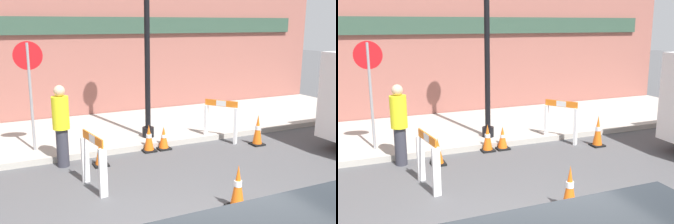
# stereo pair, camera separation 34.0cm
# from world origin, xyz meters

# --- Properties ---
(sidewalk_slab) EXTENTS (18.00, 3.57, 0.14)m
(sidewalk_slab) POSITION_xyz_m (0.00, 6.29, 0.07)
(sidewalk_slab) COLOR #ADA89E
(sidewalk_slab) RESTS_ON ground_plane
(storefront_facade) EXTENTS (18.00, 0.22, 5.50)m
(storefront_facade) POSITION_xyz_m (0.00, 8.15, 2.75)
(storefront_facade) COLOR #93564C
(storefront_facade) RESTS_ON ground_plane
(streetlamp_post) EXTENTS (0.44, 0.44, 4.96)m
(streetlamp_post) POSITION_xyz_m (1.31, 5.07, 3.34)
(streetlamp_post) COLOR black
(streetlamp_post) RESTS_ON sidewalk_slab
(stop_sign) EXTENTS (0.60, 0.06, 2.37)m
(stop_sign) POSITION_xyz_m (-1.35, 5.16, 1.72)
(stop_sign) COLOR gray
(stop_sign) RESTS_ON sidewalk_slab
(barricade_0) EXTENTS (0.26, 0.85, 1.01)m
(barricade_0) POSITION_xyz_m (-0.62, 2.85, 0.54)
(barricade_0) COLOR white
(barricade_0) RESTS_ON ground_plane
(barricade_1) EXTENTS (0.61, 0.74, 1.05)m
(barricade_1) POSITION_xyz_m (2.94, 4.35, 0.56)
(barricade_1) COLOR white
(barricade_1) RESTS_ON ground_plane
(traffic_cone_0) EXTENTS (0.30, 0.30, 0.63)m
(traffic_cone_0) POSITION_xyz_m (1.06, 4.40, 0.30)
(traffic_cone_0) COLOR black
(traffic_cone_0) RESTS_ON ground_plane
(traffic_cone_1) EXTENTS (0.30, 0.30, 0.72)m
(traffic_cone_1) POSITION_xyz_m (1.25, 1.19, 0.35)
(traffic_cone_1) COLOR black
(traffic_cone_1) RESTS_ON ground_plane
(traffic_cone_2) EXTENTS (0.30, 0.30, 0.58)m
(traffic_cone_2) POSITION_xyz_m (-0.20, 3.96, 0.28)
(traffic_cone_2) COLOR black
(traffic_cone_2) RESTS_ON ground_plane
(traffic_cone_3) EXTENTS (0.30, 0.30, 0.54)m
(traffic_cone_3) POSITION_xyz_m (1.43, 4.40, 0.26)
(traffic_cone_3) COLOR black
(traffic_cone_3) RESTS_ON ground_plane
(traffic_cone_4) EXTENTS (0.30, 0.30, 0.75)m
(traffic_cone_4) POSITION_xyz_m (3.60, 3.75, 0.36)
(traffic_cone_4) COLOR black
(traffic_cone_4) RESTS_ON ground_plane
(person_worker) EXTENTS (0.43, 0.43, 1.68)m
(person_worker) POSITION_xyz_m (-0.90, 4.25, 0.91)
(person_worker) COLOR #33333D
(person_worker) RESTS_ON ground_plane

